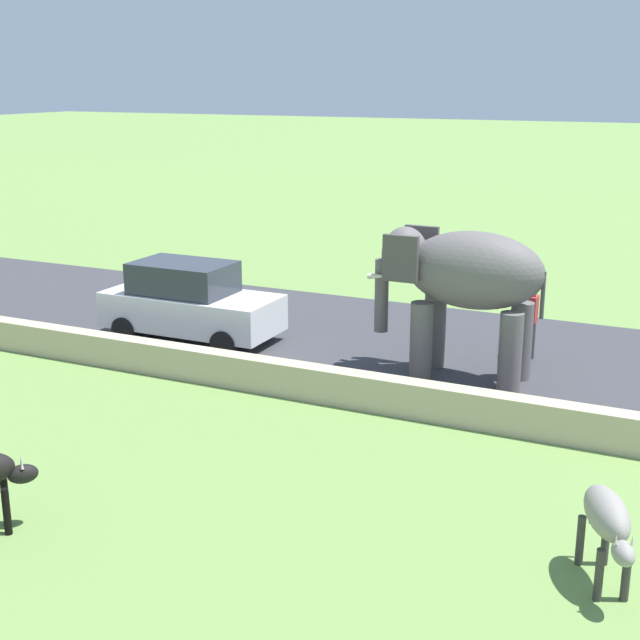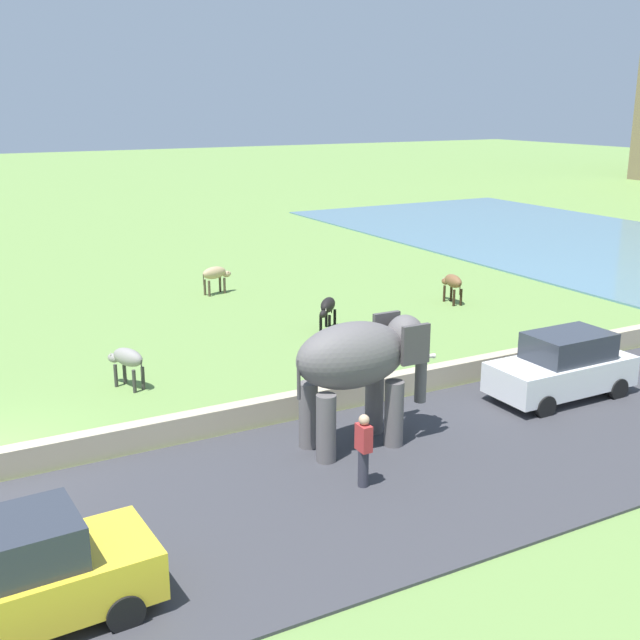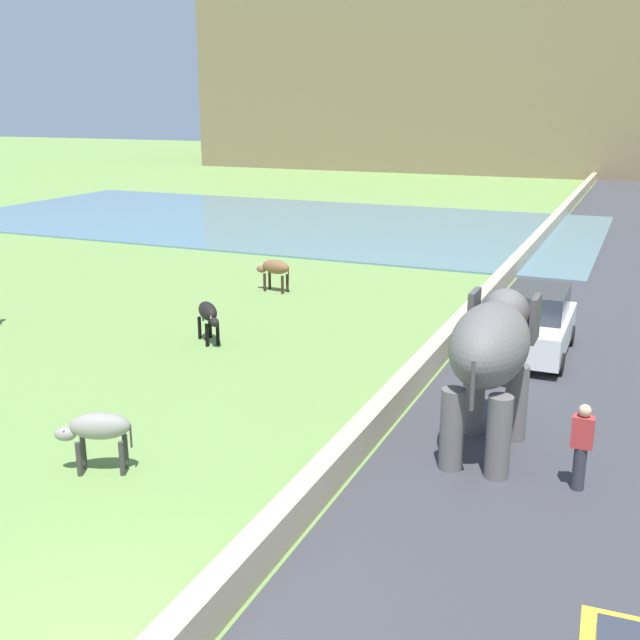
{
  "view_description": "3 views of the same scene",
  "coord_description": "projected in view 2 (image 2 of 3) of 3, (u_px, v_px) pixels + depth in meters",
  "views": [
    {
      "loc": [
        -12.56,
        3.37,
        5.8
      ],
      "look_at": [
        1.79,
        10.15,
        1.37
      ],
      "focal_mm": 49.01,
      "sensor_mm": 36.0,
      "label": 1
    },
    {
      "loc": [
        17.57,
        -0.84,
        7.68
      ],
      "look_at": [
        -1.56,
        9.57,
        1.56
      ],
      "focal_mm": 43.99,
      "sensor_mm": 36.0,
      "label": 2
    },
    {
      "loc": [
        5.85,
        -5.93,
        6.54
      ],
      "look_at": [
        -1.62,
        11.5,
        1.13
      ],
      "focal_mm": 43.17,
      "sensor_mm": 36.0,
      "label": 3
    }
  ],
  "objects": [
    {
      "name": "cow_black",
      "position": [
        327.0,
        307.0,
        26.88
      ],
      "size": [
        1.24,
        1.19,
        1.15
      ],
      "color": "black",
      "rests_on": "ground"
    },
    {
      "name": "barrier_wall",
      "position": [
        598.0,
        344.0,
        24.51
      ],
      "size": [
        0.4,
        110.0,
        0.65
      ],
      "primitive_type": "cube",
      "color": "tan",
      "rests_on": "ground"
    },
    {
      "name": "cow_brown",
      "position": [
        452.0,
        282.0,
        30.55
      ],
      "size": [
        1.42,
        0.6,
        1.15
      ],
      "color": "brown",
      "rests_on": "ground"
    },
    {
      "name": "person_beside_elephant",
      "position": [
        364.0,
        449.0,
        15.84
      ],
      "size": [
        0.36,
        0.22,
        1.63
      ],
      "color": "#33333D",
      "rests_on": "ground"
    },
    {
      "name": "car_white",
      "position": [
        563.0,
        366.0,
        20.71
      ],
      "size": [
        1.81,
        4.01,
        1.8
      ],
      "color": "white",
      "rests_on": "ground"
    },
    {
      "name": "elephant",
      "position": [
        360.0,
        362.0,
        17.51
      ],
      "size": [
        1.42,
        3.47,
        2.99
      ],
      "color": "#605B5B",
      "rests_on": "ground"
    },
    {
      "name": "cow_grey",
      "position": [
        127.0,
        359.0,
        21.49
      ],
      "size": [
        1.4,
        0.89,
        1.15
      ],
      "color": "gray",
      "rests_on": "ground"
    },
    {
      "name": "car_yellow",
      "position": [
        15.0,
        578.0,
        11.53
      ],
      "size": [
        1.94,
        4.07,
        1.8
      ],
      "color": "gold",
      "rests_on": "ground"
    },
    {
      "name": "cow_tan",
      "position": [
        215.0,
        274.0,
        32.0
      ],
      "size": [
        0.71,
        1.42,
        1.15
      ],
      "color": "tan",
      "rests_on": "ground"
    },
    {
      "name": "lake",
      "position": [
        574.0,
        241.0,
        44.19
      ],
      "size": [
        36.0,
        18.0,
        0.08
      ],
      "primitive_type": "cube",
      "color": "slate",
      "rests_on": "ground"
    }
  ]
}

